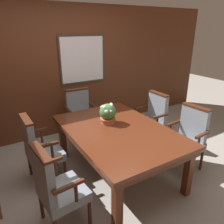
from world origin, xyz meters
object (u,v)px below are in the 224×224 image
object	(u,v)px
chair_left_near	(56,186)
chair_right_far	(152,118)
chair_right_near	(188,136)
potted_plant	(108,114)
chair_left_far	(39,148)
chair_head_far	(80,114)
dining_table	(118,135)

from	to	relation	value
chair_left_near	chair_right_far	xyz separation A→B (m)	(2.02, 0.85, 0.00)
chair_right_near	potted_plant	xyz separation A→B (m)	(-1.01, 0.64, 0.35)
chair_right_far	chair_left_near	bearing A→B (deg)	-67.40
chair_left_far	chair_right_far	bearing A→B (deg)	-91.50
chair_left_far	chair_right_far	xyz separation A→B (m)	(1.98, -0.02, 0.00)
chair_head_far	chair_left_far	bearing A→B (deg)	-136.69
dining_table	chair_right_near	bearing A→B (deg)	-21.55
dining_table	chair_left_near	world-z (taller)	chair_left_near
chair_head_far	potted_plant	xyz separation A→B (m)	(0.00, -1.03, 0.35)
chair_left_near	potted_plant	xyz separation A→B (m)	(1.02, 0.68, 0.35)
dining_table	potted_plant	size ratio (longest dim) A/B	6.21
potted_plant	chair_right_near	bearing A→B (deg)	-32.32
potted_plant	chair_head_far	bearing A→B (deg)	90.24
chair_right_near	chair_left_near	bearing A→B (deg)	-94.00
chair_left_far	chair_head_far	xyz separation A→B (m)	(0.97, 0.86, 0.00)
chair_right_far	chair_right_near	bearing A→B (deg)	-0.09
dining_table	chair_left_far	world-z (taller)	chair_left_far
chair_head_far	chair_right_far	bearing A→B (deg)	-38.91
chair_left_near	dining_table	bearing A→B (deg)	-72.18
dining_table	potted_plant	xyz separation A→B (m)	(-0.01, 0.24, 0.23)
dining_table	chair_left_near	xyz separation A→B (m)	(-1.03, -0.44, -0.12)
chair_right_near	potted_plant	size ratio (longest dim) A/B	3.25
chair_right_near	chair_head_far	world-z (taller)	same
dining_table	chair_head_far	bearing A→B (deg)	90.80
chair_left_near	chair_head_far	bearing A→B (deg)	-35.77
chair_head_far	chair_right_far	distance (m)	1.34
dining_table	chair_head_far	world-z (taller)	chair_head_far
chair_left_far	chair_right_far	world-z (taller)	same
chair_right_near	chair_head_far	xyz separation A→B (m)	(-1.01, 1.67, 0.00)
chair_left_far	chair_head_far	size ratio (longest dim) A/B	1.00
potted_plant	chair_right_far	bearing A→B (deg)	9.16
chair_head_far	chair_right_far	world-z (taller)	same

